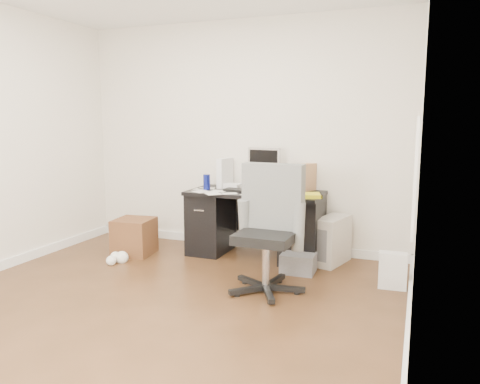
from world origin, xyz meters
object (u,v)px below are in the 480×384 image
(pc_tower, at_px, (332,240))
(wicker_basket, at_px, (134,236))
(office_chair, at_px, (266,230))
(lcd_monitor, at_px, (264,169))
(keyboard, at_px, (244,190))
(desk, at_px, (255,222))

(pc_tower, height_order, wicker_basket, pc_tower)
(office_chair, bearing_deg, lcd_monitor, 110.78)
(lcd_monitor, bearing_deg, keyboard, -123.63)
(desk, distance_m, wicker_basket, 1.41)
(desk, xyz_separation_m, office_chair, (0.46, -1.03, 0.18))
(lcd_monitor, xyz_separation_m, keyboard, (-0.17, -0.21, -0.23))
(pc_tower, bearing_deg, keyboard, -158.75)
(desk, relative_size, lcd_monitor, 3.07)
(desk, bearing_deg, lcd_monitor, 69.50)
(pc_tower, bearing_deg, office_chair, -95.85)
(keyboard, relative_size, wicker_basket, 1.08)
(desk, distance_m, keyboard, 0.39)
(desk, relative_size, pc_tower, 2.93)
(lcd_monitor, bearing_deg, desk, -104.86)
(lcd_monitor, height_order, office_chair, lcd_monitor)
(lcd_monitor, bearing_deg, office_chair, -65.20)
(office_chair, relative_size, pc_tower, 2.25)
(desk, height_order, pc_tower, desk)
(pc_tower, bearing_deg, lcd_monitor, -171.98)
(keyboard, height_order, office_chair, office_chair)
(keyboard, bearing_deg, pc_tower, 9.97)
(desk, relative_size, office_chair, 1.31)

